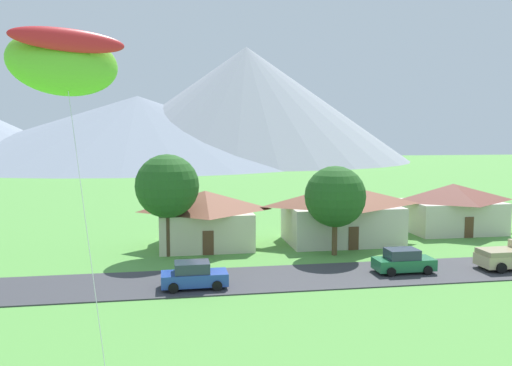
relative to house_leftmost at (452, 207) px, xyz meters
name	(u,v)px	position (x,y,z in m)	size (l,w,h in m)	color
road_strip	(220,281)	(-24.59, -13.37, -2.47)	(160.00, 6.23, 0.08)	#38383D
mountain_far_east_ridge	(138,129)	(-38.47, 135.51, 8.61)	(136.38, 136.38, 22.24)	gray
mountain_west_ridge	(246,104)	(-0.46, 136.72, 17.47)	(113.74, 113.74, 39.96)	#8E939E
house_leftmost	(452,207)	(0.00, 0.00, 0.00)	(9.50, 6.49, 4.85)	beige
house_left_center	(205,218)	(-24.83, -2.50, 0.03)	(8.47, 7.06, 4.91)	beige
house_right_center	(342,212)	(-12.53, -2.85, 0.22)	(10.67, 6.79, 5.27)	beige
tree_near_left	(335,197)	(-14.69, -7.44, 2.28)	(4.95, 4.95, 7.28)	brown
tree_left_of_center	(167,186)	(-28.04, -5.60, 3.16)	(5.10, 5.10, 8.24)	#4C3823
parked_car_blue_mid_west	(194,276)	(-26.41, -14.72, -1.64)	(4.22, 2.11, 1.68)	#2847A8
parked_car_green_mid_east	(403,261)	(-11.60, -13.50, -1.64)	(4.20, 2.08, 1.68)	#237042
kite_flyer_with_kite	(66,66)	(-30.92, -30.12, 9.51)	(4.00, 6.34, 13.24)	black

